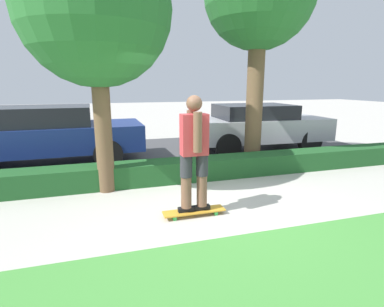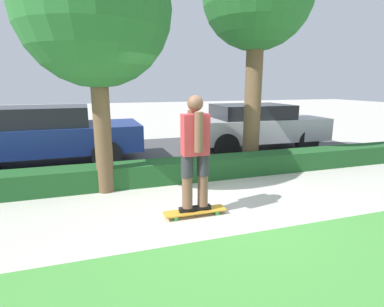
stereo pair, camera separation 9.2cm
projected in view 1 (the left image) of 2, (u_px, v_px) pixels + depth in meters
The scene contains 8 objects.
ground_plane at pixel (210, 208), 5.02m from camera, with size 60.00×60.00×0.00m, color #BCB7AD.
street_asphalt at pixel (162, 153), 8.94m from camera, with size 13.05×5.00×0.01m.
hedge_row at pixel (185, 170), 6.46m from camera, with size 13.05×0.60×0.45m.
skateboard at pixel (194, 211), 4.72m from camera, with size 0.99×0.24×0.08m.
skater_person at pixel (194, 151), 4.50m from camera, with size 0.51×0.46×1.79m.
tree_near at pixel (95, 11), 5.11m from camera, with size 2.65×2.65×4.60m.
parked_car_front at pixel (45, 134), 7.59m from camera, with size 4.78×1.95×1.49m.
parked_car_middle at pixel (256, 126), 9.22m from camera, with size 4.32×1.96×1.42m.
Camera 1 is at (-1.63, -4.40, 2.03)m, focal length 28.00 mm.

